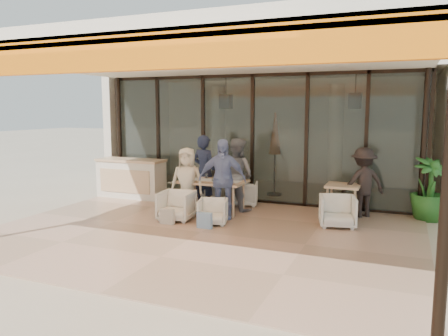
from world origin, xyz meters
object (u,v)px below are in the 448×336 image
object	(u,v)px
side_table	(343,189)
chair_far_right	(244,193)
dining_table	(213,183)
diner_grey	(237,174)
host_counter	(131,178)
chair_near_right	(213,210)
diner_navy	(204,171)
potted_palm	(429,188)
side_chair	(337,210)
diner_periwinkle	(222,179)
standing_woman	(363,183)
chair_near_left	(176,204)
chair_far_left	(213,191)
diner_cream	(187,182)

from	to	relation	value
side_table	chair_far_right	bearing A→B (deg)	171.00
dining_table	diner_grey	size ratio (longest dim) A/B	0.89
diner_grey	host_counter	bearing A→B (deg)	17.59
chair_near_right	diner_navy	world-z (taller)	diner_navy
diner_navy	side_table	size ratio (longest dim) A/B	2.33
potted_palm	side_table	bearing A→B (deg)	-161.71
diner_navy	side_chair	world-z (taller)	diner_navy
dining_table	chair_near_right	bearing A→B (deg)	-66.00
diner_grey	diner_navy	bearing A→B (deg)	21.74
diner_periwinkle	standing_woman	distance (m)	3.06
chair_near_left	diner_navy	xyz separation A→B (m)	(0.00, 1.40, 0.52)
dining_table	chair_near_left	xyz separation A→B (m)	(-0.41, -0.96, -0.34)
side_chair	chair_far_right	bearing A→B (deg)	141.16
diner_grey	chair_far_left	bearing A→B (deg)	-9.03
chair_far_left	side_chair	world-z (taller)	side_chair
dining_table	diner_cream	world-z (taller)	diner_cream
diner_navy	diner_grey	bearing A→B (deg)	-168.75
chair_near_right	potted_palm	bearing A→B (deg)	11.18
chair_near_left	host_counter	bearing A→B (deg)	138.31
host_counter	chair_near_right	distance (m)	3.49
chair_far_left	diner_navy	world-z (taller)	diner_navy
dining_table	diner_periwinkle	size ratio (longest dim) A/B	0.87
diner_grey	side_table	bearing A→B (deg)	-155.33
diner_grey	standing_woman	world-z (taller)	diner_grey
dining_table	diner_cream	xyz separation A→B (m)	(-0.41, -0.46, 0.07)
chair_near_right	diner_periwinkle	size ratio (longest dim) A/B	0.34
chair_near_left	diner_navy	size ratio (longest dim) A/B	0.40
side_chair	diner_grey	bearing A→B (deg)	151.72
potted_palm	chair_far_left	bearing A→B (deg)	-177.83
host_counter	potted_palm	xyz separation A→B (m)	(7.17, 0.46, 0.15)
chair_far_left	chair_near_left	distance (m)	1.90
diner_periwinkle	diner_grey	bearing A→B (deg)	73.88
dining_table	chair_far_left	bearing A→B (deg)	113.70
chair_near_left	side_chair	xyz separation A→B (m)	(3.22, 0.77, 0.00)
host_counter	chair_far_left	distance (m)	2.27
diner_periwinkle	chair_far_left	bearing A→B (deg)	104.84
chair_far_right	side_table	world-z (taller)	side_table
diner_cream	side_table	xyz separation A→B (m)	(3.22, 1.02, -0.12)
chair_near_left	diner_grey	bearing A→B (deg)	53.26
potted_palm	chair_near_right	bearing A→B (deg)	-152.98
diner_cream	diner_periwinkle	size ratio (longest dim) A/B	0.88
chair_far_right	standing_woman	world-z (taller)	standing_woman
chair_near_left	side_table	size ratio (longest dim) A/B	0.94
chair_near_right	potted_palm	size ratio (longest dim) A/B	0.43
chair_far_left	side_chair	size ratio (longest dim) A/B	0.82
host_counter	dining_table	bearing A→B (deg)	-14.10
diner_periwinkle	standing_woman	world-z (taller)	diner_periwinkle
dining_table	chair_far_right	size ratio (longest dim) A/B	2.31
side_chair	potted_palm	world-z (taller)	potted_palm
side_chair	chair_far_left	bearing A→B (deg)	147.20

